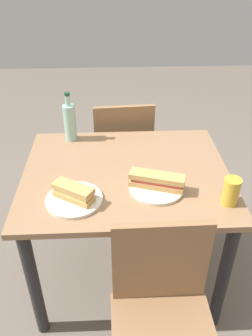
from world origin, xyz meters
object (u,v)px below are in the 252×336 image
object	(u,v)px
dining_table	(126,191)
plate_far	(156,188)
chair_near	(162,311)
beer_glass	(231,191)
knife_near	(79,190)
chair_far	(123,150)
plate_near	(74,199)
water_bottle	(70,122)
knife_far	(156,179)
baguette_sandwich_far	(157,180)
baguette_sandwich_near	(74,192)

from	to	relation	value
dining_table	plate_far	xyz separation A→B (m)	(0.13, -0.15, 0.13)
chair_near	beer_glass	distance (m)	0.57
dining_table	knife_near	xyz separation A→B (m)	(-0.22, -0.17, 0.14)
plate_far	chair_far	bearing A→B (deg)	99.52
dining_table	plate_near	world-z (taller)	plate_near
water_bottle	knife_far	bearing A→B (deg)	-44.93
chair_far	chair_near	xyz separation A→B (m)	(0.11, -1.23, 0.00)
plate_near	water_bottle	world-z (taller)	water_bottle
knife_near	water_bottle	xyz separation A→B (m)	(-0.08, 0.51, 0.09)
plate_near	knife_near	world-z (taller)	knife_near
dining_table	chair_near	distance (m)	0.64
chair_far	plate_far	world-z (taller)	chair_far
water_bottle	chair_near	bearing A→B (deg)	-66.72
baguette_sandwich_far	knife_far	world-z (taller)	baguette_sandwich_far
dining_table	chair_near	world-z (taller)	chair_near
knife_far	beer_glass	bearing A→B (deg)	-28.91
chair_far	baguette_sandwich_far	distance (m)	0.83
chair_far	plate_far	xyz separation A→B (m)	(0.13, -0.77, 0.25)
dining_table	baguette_sandwich_far	size ratio (longest dim) A/B	3.93
baguette_sandwich_far	knife_near	bearing A→B (deg)	-177.64
baguette_sandwich_near	beer_glass	xyz separation A→B (m)	(0.68, -0.04, 0.01)
knife_near	knife_far	size ratio (longest dim) A/B	0.90
dining_table	beer_glass	world-z (taller)	beer_glass
plate_near	plate_far	world-z (taller)	same
chair_far	water_bottle	xyz separation A→B (m)	(-0.31, -0.27, 0.36)
chair_far	baguette_sandwich_near	xyz separation A→B (m)	(-0.25, -0.83, 0.30)
chair_near	plate_far	xyz separation A→B (m)	(0.02, 0.46, 0.25)
plate_far	knife_far	xyz separation A→B (m)	(0.01, 0.05, 0.01)
baguette_sandwich_far	water_bottle	size ratio (longest dim) A/B	0.92
chair_far	knife_near	distance (m)	0.85
chair_far	knife_near	world-z (taller)	chair_far
baguette_sandwich_near	knife_far	bearing A→B (deg)	18.00
chair_far	knife_near	bearing A→B (deg)	-106.09
beer_glass	plate_near	bearing A→B (deg)	176.37
water_bottle	beer_glass	xyz separation A→B (m)	(0.74, -0.61, -0.05)
plate_near	baguette_sandwich_near	world-z (taller)	baguette_sandwich_near
plate_far	baguette_sandwich_far	distance (m)	0.04
plate_near	plate_far	xyz separation A→B (m)	(0.37, 0.07, 0.00)
baguette_sandwich_near	knife_far	size ratio (longest dim) A/B	1.08
beer_glass	dining_table	bearing A→B (deg)	149.25
plate_near	baguette_sandwich_near	distance (m)	0.04
plate_near	knife_near	bearing A→B (deg)	69.68
chair_near	baguette_sandwich_near	xyz separation A→B (m)	(-0.35, 0.40, 0.30)
water_bottle	knife_near	bearing A→B (deg)	-81.02
chair_far	plate_far	size ratio (longest dim) A/B	3.45
plate_near	water_bottle	bearing A→B (deg)	96.13
knife_near	beer_glass	world-z (taller)	beer_glass
plate_near	beer_glass	bearing A→B (deg)	-3.63
chair_near	baguette_sandwich_far	bearing A→B (deg)	87.30
baguette_sandwich_near	water_bottle	world-z (taller)	water_bottle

